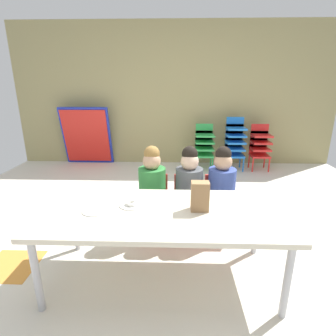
{
  "coord_description": "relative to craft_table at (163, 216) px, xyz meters",
  "views": [
    {
      "loc": [
        0.04,
        -2.31,
        1.47
      ],
      "look_at": [
        -0.02,
        -0.29,
        0.83
      ],
      "focal_mm": 28.45,
      "sensor_mm": 36.0,
      "label": 1
    }
  ],
  "objects": [
    {
      "name": "back_wall",
      "position": [
        0.06,
        3.31,
        0.73
      ],
      "size": [
        5.89,
        0.1,
        2.53
      ],
      "primitive_type": "cube",
      "color": "tan",
      "rests_on": "ground_plane"
    },
    {
      "name": "craft_table",
      "position": [
        0.0,
        0.0,
        0.0
      ],
      "size": [
        1.78,
        0.82,
        0.58
      ],
      "color": "beige",
      "rests_on": "ground_plane"
    },
    {
      "name": "kid_chair_blue_stack",
      "position": [
        1.13,
        2.88,
        -0.02
      ],
      "size": [
        0.32,
        0.3,
        0.92
      ],
      "color": "blue",
      "rests_on": "ground_plane"
    },
    {
      "name": "folded_activity_table",
      "position": [
        -1.59,
        3.11,
        -0.0
      ],
      "size": [
        0.9,
        0.29,
        1.09
      ],
      "color": "#1E33BF",
      "rests_on": "ground_plane"
    },
    {
      "name": "ground_plane",
      "position": [
        0.05,
        0.53,
        -0.55
      ],
      "size": [
        5.89,
        5.55,
        0.02
      ],
      "color": "silver"
    },
    {
      "name": "paper_plate_near_edge",
      "position": [
        -0.24,
        0.08,
        0.05
      ],
      "size": [
        0.18,
        0.18,
        0.01
      ],
      "primitive_type": "cylinder",
      "color": "white",
      "rests_on": "craft_table"
    },
    {
      "name": "kid_chair_red_stack",
      "position": [
        1.57,
        2.88,
        -0.08
      ],
      "size": [
        0.32,
        0.3,
        0.8
      ],
      "color": "red",
      "rests_on": "ground_plane"
    },
    {
      "name": "paper_plate_center_table",
      "position": [
        -0.49,
        -0.03,
        0.05
      ],
      "size": [
        0.18,
        0.18,
        0.01
      ],
      "primitive_type": "cylinder",
      "color": "white",
      "rests_on": "craft_table"
    },
    {
      "name": "seated_child_near_camera",
      "position": [
        -0.13,
        0.64,
        0.02
      ],
      "size": [
        0.32,
        0.31,
        0.92
      ],
      "color": "red",
      "rests_on": "ground_plane"
    },
    {
      "name": "seated_child_far_right",
      "position": [
        0.53,
        0.64,
        0.02
      ],
      "size": [
        0.34,
        0.34,
        0.92
      ],
      "color": "red",
      "rests_on": "ground_plane"
    },
    {
      "name": "donut_powdered_on_plate",
      "position": [
        -0.24,
        0.08,
        0.07
      ],
      "size": [
        0.1,
        0.1,
        0.03
      ],
      "primitive_type": "torus",
      "color": "white",
      "rests_on": "craft_table"
    },
    {
      "name": "paper_bag_brown",
      "position": [
        0.27,
        0.02,
        0.16
      ],
      "size": [
        0.13,
        0.09,
        0.22
      ],
      "primitive_type": "cube",
      "color": "#9E754C",
      "rests_on": "craft_table"
    },
    {
      "name": "seated_child_middle_seat",
      "position": [
        0.22,
        0.64,
        0.02
      ],
      "size": [
        0.34,
        0.34,
        0.92
      ],
      "color": "red",
      "rests_on": "ground_plane"
    },
    {
      "name": "kid_chair_green_stack",
      "position": [
        0.59,
        2.88,
        -0.08
      ],
      "size": [
        0.32,
        0.3,
        0.8
      ],
      "color": "green",
      "rests_on": "ground_plane"
    }
  ]
}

